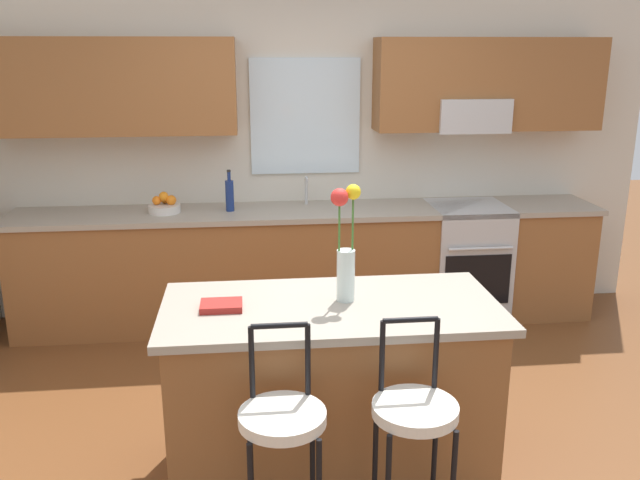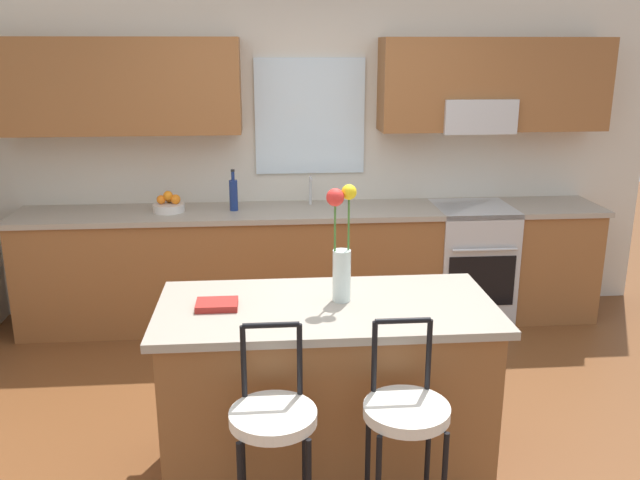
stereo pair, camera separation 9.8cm
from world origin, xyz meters
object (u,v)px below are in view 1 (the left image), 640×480
object	(u,v)px
oven_range	(466,261)
bottle_olive_oil	(230,195)
bar_stool_middle	(414,420)
flower_vase	(346,249)
fruit_bowl_oranges	(165,206)
kitchen_island	(331,388)
bar_stool_near	(282,427)
cookbook	(221,306)

from	to	relation	value
oven_range	bottle_olive_oil	bearing A→B (deg)	179.25
oven_range	bottle_olive_oil	xyz separation A→B (m)	(-1.88, 0.02, 0.59)
bar_stool_middle	flower_vase	world-z (taller)	flower_vase
bar_stool_middle	fruit_bowl_oranges	size ratio (longest dim) A/B	4.34
kitchen_island	fruit_bowl_oranges	size ratio (longest dim) A/B	6.89
kitchen_island	flower_vase	xyz separation A→B (m)	(0.08, 0.05, 0.72)
bar_stool_middle	fruit_bowl_oranges	distance (m)	2.95
fruit_bowl_oranges	flower_vase	bearing A→B (deg)	-60.78
oven_range	kitchen_island	distance (m)	2.40
oven_range	fruit_bowl_oranges	distance (m)	2.43
flower_vase	bottle_olive_oil	world-z (taller)	flower_vase
kitchen_island	fruit_bowl_oranges	bearing A→B (deg)	116.90
bar_stool_near	bar_stool_middle	world-z (taller)	same
kitchen_island	fruit_bowl_oranges	world-z (taller)	fruit_bowl_oranges
bar_stool_near	fruit_bowl_oranges	size ratio (longest dim) A/B	4.34
oven_range	flower_vase	xyz separation A→B (m)	(-1.27, -1.94, 0.72)
kitchen_island	bar_stool_middle	size ratio (longest dim) A/B	1.59
flower_vase	oven_range	bearing A→B (deg)	56.64
kitchen_island	bottle_olive_oil	distance (m)	2.16
oven_range	bar_stool_middle	distance (m)	2.82
oven_range	bar_stool_middle	world-z (taller)	bar_stool_middle
kitchen_island	flower_vase	bearing A→B (deg)	31.83
kitchen_island	bottle_olive_oil	world-z (taller)	bottle_olive_oil
bar_stool_near	flower_vase	xyz separation A→B (m)	(0.35, 0.66, 0.55)
flower_vase	bar_stool_near	bearing A→B (deg)	-118.12
bar_stool_near	bottle_olive_oil	size ratio (longest dim) A/B	3.28
bar_stool_middle	flower_vase	distance (m)	0.88
flower_vase	bottle_olive_oil	bearing A→B (deg)	107.18
cookbook	bar_stool_middle	bearing A→B (deg)	-37.31
bar_stool_near	fruit_bowl_oranges	xyz separation A→B (m)	(-0.75, 2.62, 0.34)
fruit_bowl_oranges	bottle_olive_oil	distance (m)	0.50
bottle_olive_oil	kitchen_island	bearing A→B (deg)	-75.26
cookbook	bar_stool_near	bearing A→B (deg)	-67.41
oven_range	bar_stool_near	bearing A→B (deg)	-122.08
bar_stool_middle	cookbook	world-z (taller)	bar_stool_middle
oven_range	cookbook	xyz separation A→B (m)	(-1.88, -1.98, 0.48)
flower_vase	cookbook	xyz separation A→B (m)	(-0.61, -0.05, -0.25)
bar_stool_near	bar_stool_middle	bearing A→B (deg)	0.00
bar_stool_near	fruit_bowl_oranges	world-z (taller)	fruit_bowl_oranges
cookbook	bottle_olive_oil	world-z (taller)	bottle_olive_oil
kitchen_island	bar_stool_near	distance (m)	0.69
oven_range	bar_stool_near	distance (m)	3.07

